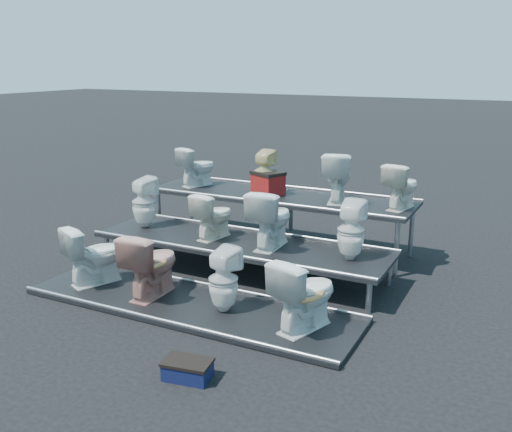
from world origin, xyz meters
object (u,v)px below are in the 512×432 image
at_px(toilet_6, 271,218).
at_px(toilet_9, 264,172).
at_px(toilet_10, 337,177).
at_px(toilet_11, 402,186).
at_px(toilet_1, 151,264).
at_px(red_crate, 268,185).
at_px(toilet_7, 351,230).
at_px(toilet_4, 144,202).
at_px(toilet_3, 305,293).
at_px(toilet_5, 213,215).
at_px(toilet_0, 95,254).
at_px(step_stool, 188,371).
at_px(toilet_2, 224,280).
at_px(toilet_8, 197,166).

bearing_deg(toilet_6, toilet_9, -61.66).
height_order(toilet_10, toilet_11, toilet_10).
distance_m(toilet_10, toilet_11, 0.95).
height_order(toilet_1, red_crate, red_crate).
xyz_separation_m(toilet_7, toilet_9, (-1.85, 1.30, 0.36)).
bearing_deg(toilet_6, toilet_4, -1.16).
bearing_deg(toilet_3, toilet_1, 18.19).
bearing_deg(toilet_5, toilet_6, -170.44).
distance_m(toilet_1, toilet_7, 2.52).
xyz_separation_m(toilet_0, toilet_6, (1.92, 1.30, 0.41)).
xyz_separation_m(toilet_4, step_stool, (2.51, -2.66, -0.76)).
bearing_deg(red_crate, toilet_0, -92.97).
bearing_deg(toilet_2, toilet_5, -46.27).
xyz_separation_m(toilet_1, toilet_5, (0.12, 1.30, 0.32)).
bearing_deg(toilet_9, toilet_4, 45.16).
height_order(toilet_6, toilet_8, toilet_8).
height_order(toilet_5, red_crate, red_crate).
bearing_deg(toilet_7, red_crate, -36.45).
relative_size(toilet_0, step_stool, 1.81).
bearing_deg(toilet_2, step_stool, 114.75).
bearing_deg(toilet_3, toilet_7, -75.67).
height_order(toilet_10, step_stool, toilet_10).
distance_m(toilet_7, toilet_11, 1.38).
relative_size(toilet_6, toilet_9, 1.16).
bearing_deg(toilet_11, toilet_9, 12.46).
xyz_separation_m(toilet_5, toilet_7, (2.01, 0.00, 0.05)).
bearing_deg(toilet_8, toilet_6, 167.97).
bearing_deg(toilet_7, toilet_1, 30.26).
height_order(toilet_9, toilet_10, toilet_10).
height_order(toilet_1, toilet_2, toilet_1).
bearing_deg(toilet_2, red_crate, -66.83).
relative_size(toilet_1, toilet_6, 1.04).
distance_m(toilet_5, toilet_10, 1.94).
bearing_deg(toilet_9, toilet_7, 146.53).
distance_m(toilet_0, toilet_9, 2.95).
bearing_deg(toilet_6, toilet_10, -111.04).
height_order(toilet_0, step_stool, toilet_0).
height_order(toilet_4, toilet_7, toilet_4).
bearing_deg(toilet_6, toilet_0, 32.95).
relative_size(toilet_3, toilet_10, 1.09).
relative_size(toilet_3, toilet_9, 1.19).
xyz_separation_m(toilet_1, toilet_10, (1.49, 2.60, 0.76)).
xyz_separation_m(toilet_5, toilet_6, (0.89, 0.00, 0.07)).
height_order(toilet_1, toilet_9, toilet_9).
relative_size(toilet_7, toilet_10, 1.02).
relative_size(toilet_8, step_stool, 1.49).
distance_m(toilet_9, toilet_11, 2.16).
bearing_deg(toilet_5, toilet_4, 9.56).
bearing_deg(toilet_3, toilet_2, 18.19).
height_order(toilet_5, toilet_11, toilet_11).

